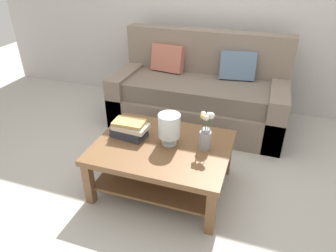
{
  "coord_description": "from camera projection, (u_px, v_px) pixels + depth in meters",
  "views": [
    {
      "loc": [
        0.71,
        -2.32,
        1.86
      ],
      "look_at": [
        -0.02,
        -0.15,
        0.55
      ],
      "focal_mm": 32.61,
      "sensor_mm": 36.0,
      "label": 1
    }
  ],
  "objects": [
    {
      "name": "coffee_table",
      "position": [
        162.0,
        156.0,
        2.62
      ],
      "size": [
        1.13,
        0.87,
        0.45
      ],
      "color": "brown",
      "rests_on": "ground"
    },
    {
      "name": "ground_plane",
      "position": [
        175.0,
        167.0,
        3.03
      ],
      "size": [
        10.0,
        10.0,
        0.0
      ],
      "primitive_type": "plane",
      "color": "#B7B2A8"
    },
    {
      "name": "couch",
      "position": [
        199.0,
        94.0,
        3.67
      ],
      "size": [
        1.99,
        0.9,
        1.06
      ],
      "color": "#7A6B5B",
      "rests_on": "ground"
    },
    {
      "name": "flower_pitcher",
      "position": [
        206.0,
        134.0,
        2.44
      ],
      "size": [
        0.12,
        0.1,
        0.34
      ],
      "color": "gray",
      "rests_on": "coffee_table"
    },
    {
      "name": "glass_hurricane_vase",
      "position": [
        169.0,
        126.0,
        2.5
      ],
      "size": [
        0.18,
        0.18,
        0.27
      ],
      "color": "silver",
      "rests_on": "coffee_table"
    },
    {
      "name": "book_stack_main",
      "position": [
        129.0,
        129.0,
        2.64
      ],
      "size": [
        0.33,
        0.21,
        0.15
      ],
      "color": "#2D333D",
      "rests_on": "coffee_table"
    }
  ]
}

